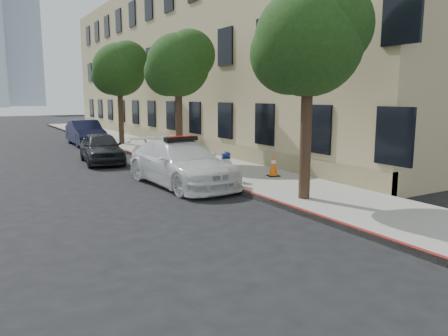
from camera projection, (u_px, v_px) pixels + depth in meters
ground at (175, 201)px, 12.09m from camera, size 120.00×120.00×0.00m
sidewalk at (159, 151)px, 22.38m from camera, size 3.20×50.00×0.15m
curb_strip at (130, 153)px, 21.61m from camera, size 0.12×50.00×0.15m
building at (208, 63)px, 28.64m from camera, size 8.00×36.00×10.00m
tower_right at (12, 30)px, 127.78m from camera, size 14.00×14.00×44.00m
tree_near at (310, 41)px, 11.15m from camera, size 2.92×2.82×5.62m
tree_mid at (179, 65)px, 17.97m from camera, size 2.77×2.64×5.43m
tree_far at (120, 69)px, 24.73m from camera, size 3.10×3.00×5.81m
police_car at (181, 163)px, 14.19m from camera, size 2.33×5.13×1.61m
parked_car_mid at (101, 148)px, 18.92m from camera, size 1.97×4.02×1.32m
parked_car_far at (85, 133)px, 25.77m from camera, size 1.64×4.49×1.47m
fire_hydrant at (226, 166)px, 14.19m from camera, size 0.40×0.37×0.96m
traffic_cone at (273, 166)px, 14.98m from camera, size 0.46×0.46×0.73m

